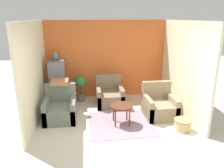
# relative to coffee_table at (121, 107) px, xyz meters

# --- Properties ---
(ground_plane) EXTENTS (20.00, 20.00, 0.00)m
(ground_plane) POSITION_rel_coffee_table_xyz_m (-0.16, -0.92, -0.44)
(ground_plane) COLOR beige
(ground_plane) RESTS_ON ground
(wall_back_accent) EXTENTS (3.97, 0.06, 2.50)m
(wall_back_accent) POSITION_rel_coffee_table_xyz_m (-0.16, 2.13, 0.80)
(wall_back_accent) COLOR orange
(wall_back_accent) RESTS_ON ground_plane
(wall_left) EXTENTS (0.06, 3.03, 2.50)m
(wall_left) POSITION_rel_coffee_table_xyz_m (-2.12, 0.59, 0.80)
(wall_left) COLOR beige
(wall_left) RESTS_ON ground_plane
(wall_right) EXTENTS (0.06, 3.03, 2.50)m
(wall_right) POSITION_rel_coffee_table_xyz_m (1.79, 0.59, 0.80)
(wall_right) COLOR beige
(wall_right) RESTS_ON ground_plane
(area_rug) EXTENTS (1.63, 1.52, 0.01)m
(area_rug) POSITION_rel_coffee_table_xyz_m (0.00, -0.00, -0.44)
(area_rug) COLOR gray
(area_rug) RESTS_ON ground_plane
(coffee_table) EXTENTS (0.56, 0.56, 0.51)m
(coffee_table) POSITION_rel_coffee_table_xyz_m (0.00, 0.00, 0.00)
(coffee_table) COLOR #512D1E
(coffee_table) RESTS_ON ground_plane
(armchair_left) EXTENTS (0.80, 0.87, 0.88)m
(armchair_left) POSITION_rel_coffee_table_xyz_m (-1.53, 0.47, -0.17)
(armchair_left) COLOR slate
(armchair_left) RESTS_ON ground_plane
(armchair_right) EXTENTS (0.80, 0.87, 0.88)m
(armchair_right) POSITION_rel_coffee_table_xyz_m (1.09, 0.35, -0.17)
(armchair_right) COLOR #8E7A5B
(armchair_right) RESTS_ON ground_plane
(armchair_middle) EXTENTS (0.80, 0.87, 0.88)m
(armchair_middle) POSITION_rel_coffee_table_xyz_m (-0.15, 1.32, -0.17)
(armchair_middle) COLOR #7A664C
(armchair_middle) RESTS_ON ground_plane
(birdcage) EXTENTS (0.53, 0.53, 1.37)m
(birdcage) POSITION_rel_coffee_table_xyz_m (-1.70, 1.60, 0.23)
(birdcage) COLOR #555559
(birdcage) RESTS_ON ground_plane
(parrot) EXTENTS (0.10, 0.19, 0.23)m
(parrot) POSITION_rel_coffee_table_xyz_m (-1.70, 1.61, 1.02)
(parrot) COLOR teal
(parrot) RESTS_ON birdcage
(potted_plant) EXTENTS (0.39, 0.35, 0.82)m
(potted_plant) POSITION_rel_coffee_table_xyz_m (-1.03, 1.71, 0.09)
(potted_plant) COLOR #66605B
(potted_plant) RESTS_ON ground_plane
(wicker_basket) EXTENTS (0.41, 0.41, 0.26)m
(wicker_basket) POSITION_rel_coffee_table_xyz_m (1.40, -0.48, -0.30)
(wicker_basket) COLOR tan
(wicker_basket) RESTS_ON ground_plane
(throw_pillow) EXTENTS (0.43, 0.43, 0.10)m
(throw_pillow) POSITION_rel_coffee_table_xyz_m (-1.53, 0.79, 0.48)
(throw_pillow) COLOR #B2704C
(throw_pillow) RESTS_ON armchair_left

